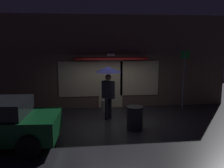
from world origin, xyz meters
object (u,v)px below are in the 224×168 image
at_px(street_sign_post, 184,76).
at_px(sidewalk_bollard, 104,106).
at_px(person_with_umbrella, 108,79).
at_px(trash_bin, 135,118).

distance_m(street_sign_post, sidewalk_bollard, 3.80).
distance_m(person_with_umbrella, trash_bin, 1.93).
relative_size(street_sign_post, sidewalk_bollard, 5.79).
bearing_deg(person_with_umbrella, street_sign_post, -121.05).
bearing_deg(person_with_umbrella, sidewalk_bollard, -44.77).
xyz_separation_m(street_sign_post, sidewalk_bollard, (-3.57, 0.15, -1.29)).
height_order(sidewalk_bollard, trash_bin, trash_bin).
bearing_deg(sidewalk_bollard, person_with_umbrella, -86.80).
height_order(street_sign_post, trash_bin, street_sign_post).
bearing_deg(trash_bin, person_with_umbrella, 121.60).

